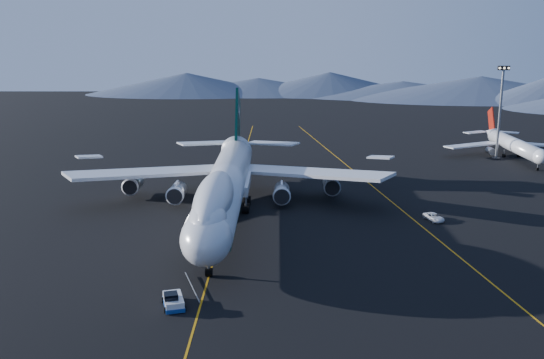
{
  "coord_description": "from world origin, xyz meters",
  "views": [
    {
      "loc": [
        8.8,
        -99.0,
        29.66
      ],
      "look_at": [
        7.79,
        2.31,
        6.0
      ],
      "focal_mm": 40.0,
      "sensor_mm": 36.0,
      "label": 1
    }
  ],
  "objects_px": {
    "service_van": "(434,217)",
    "floodlight_mast": "(500,113)",
    "boeing_747": "(226,184)",
    "pushback_tug": "(174,302)",
    "second_jet": "(513,144)"
  },
  "relations": [
    {
      "from": "service_van",
      "to": "floodlight_mast",
      "type": "xyz_separation_m",
      "value": [
        28.89,
        52.99,
        11.14
      ]
    },
    {
      "from": "boeing_747",
      "to": "floodlight_mast",
      "type": "xyz_separation_m",
      "value": [
        63.76,
        51.09,
        5.93
      ]
    },
    {
      "from": "pushback_tug",
      "to": "second_jet",
      "type": "xyz_separation_m",
      "value": [
        71.57,
        89.0,
        2.8
      ]
    },
    {
      "from": "boeing_747",
      "to": "second_jet",
      "type": "bearing_deg",
      "value": 37.92
    },
    {
      "from": "second_jet",
      "to": "service_van",
      "type": "distance_m",
      "value": 64.84
    },
    {
      "from": "floodlight_mast",
      "to": "second_jet",
      "type": "bearing_deg",
      "value": 25.81
    },
    {
      "from": "pushback_tug",
      "to": "boeing_747",
      "type": "bearing_deg",
      "value": 69.17
    },
    {
      "from": "boeing_747",
      "to": "second_jet",
      "type": "distance_m",
      "value": 86.96
    },
    {
      "from": "pushback_tug",
      "to": "floodlight_mast",
      "type": "xyz_separation_m",
      "value": [
        66.76,
        86.67,
        11.16
      ]
    },
    {
      "from": "pushback_tug",
      "to": "second_jet",
      "type": "bearing_deg",
      "value": 35.18
    },
    {
      "from": "pushback_tug",
      "to": "service_van",
      "type": "distance_m",
      "value": 50.67
    },
    {
      "from": "boeing_747",
      "to": "floodlight_mast",
      "type": "distance_m",
      "value": 81.92
    },
    {
      "from": "second_jet",
      "to": "service_van",
      "type": "height_order",
      "value": "second_jet"
    },
    {
      "from": "pushback_tug",
      "to": "second_jet",
      "type": "relative_size",
      "value": 0.12
    },
    {
      "from": "boeing_747",
      "to": "service_van",
      "type": "distance_m",
      "value": 35.3
    }
  ]
}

